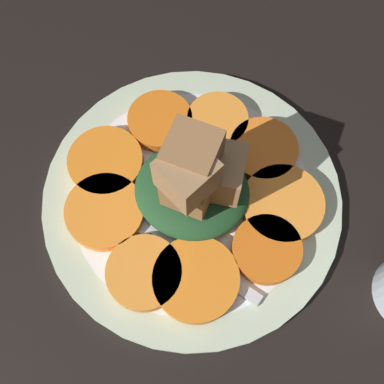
{
  "coord_description": "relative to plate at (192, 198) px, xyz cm",
  "views": [
    {
      "loc": [
        4.07,
        -16.91,
        47.82
      ],
      "look_at": [
        0.0,
        0.0,
        4.1
      ],
      "focal_mm": 45.0,
      "sensor_mm": 36.0,
      "label": 1
    }
  ],
  "objects": [
    {
      "name": "table_slab",
      "position": [
        0.0,
        0.0,
        -1.52
      ],
      "size": [
        120.0,
        120.0,
        2.0
      ],
      "primitive_type": "cube",
      "color": "black",
      "rests_on": "ground"
    },
    {
      "name": "plate",
      "position": [
        0.0,
        0.0,
        0.0
      ],
      "size": [
        29.98,
        29.98,
        1.05
      ],
      "color": "beige",
      "rests_on": "table_slab"
    },
    {
      "name": "carrot_slice_0",
      "position": [
        -9.28,
        1.27,
        1.27
      ],
      "size": [
        7.57,
        7.57,
        1.38
      ],
      "primitive_type": "cylinder",
      "color": "orange",
      "rests_on": "plate"
    },
    {
      "name": "carrot_slice_1",
      "position": [
        -7.77,
        -3.86,
        1.27
      ],
      "size": [
        7.69,
        7.69,
        1.38
      ],
      "primitive_type": "cylinder",
      "color": "orange",
      "rests_on": "plate"
    },
    {
      "name": "carrot_slice_2",
      "position": [
        -2.46,
        -8.73,
        1.27
      ],
      "size": [
        7.07,
        7.07,
        1.38
      ],
      "primitive_type": "cylinder",
      "color": "orange",
      "rests_on": "plate"
    },
    {
      "name": "carrot_slice_3",
      "position": [
        2.34,
        -8.2,
        1.27
      ],
      "size": [
        8.04,
        8.04,
        1.38
      ],
      "primitive_type": "cylinder",
      "color": "orange",
      "rests_on": "plate"
    },
    {
      "name": "carrot_slice_4",
      "position": [
        8.17,
        -3.9,
        1.27
      ],
      "size": [
        6.61,
        6.61,
        1.38
      ],
      "primitive_type": "cylinder",
      "color": "orange",
      "rests_on": "plate"
    },
    {
      "name": "carrot_slice_5",
      "position": [
        8.87,
        0.94,
        1.27
      ],
      "size": [
        8.04,
        8.04,
        1.38
      ],
      "primitive_type": "cylinder",
      "color": "orange",
      "rests_on": "plate"
    },
    {
      "name": "carrot_slice_6",
      "position": [
        5.97,
        6.33,
        1.27
      ],
      "size": [
        7.03,
        7.03,
        1.38
      ],
      "primitive_type": "cylinder",
      "color": "orange",
      "rests_on": "plate"
    },
    {
      "name": "carrot_slice_7",
      "position": [
        0.7,
        8.54,
        1.27
      ],
      "size": [
        6.39,
        6.39,
        1.38
      ],
      "primitive_type": "cylinder",
      "color": "orange",
      "rests_on": "plate"
    },
    {
      "name": "carrot_slice_8",
      "position": [
        -5.16,
        7.15,
        1.27
      ],
      "size": [
        6.76,
        6.76,
        1.38
      ],
      "primitive_type": "cylinder",
      "color": "orange",
      "rests_on": "plate"
    },
    {
      "name": "center_pile",
      "position": [
        0.42,
        -0.08,
        4.75
      ],
      "size": [
        11.27,
        10.14,
        11.27
      ],
      "color": "#1E4723",
      "rests_on": "plate"
    },
    {
      "name": "fork",
      "position": [
        -0.51,
        -5.19,
        0.78
      ],
      "size": [
        17.77,
        8.3,
        0.4
      ],
      "rotation": [
        0.0,
        0.0,
        -0.37
      ],
      "color": "silver",
      "rests_on": "plate"
    }
  ]
}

